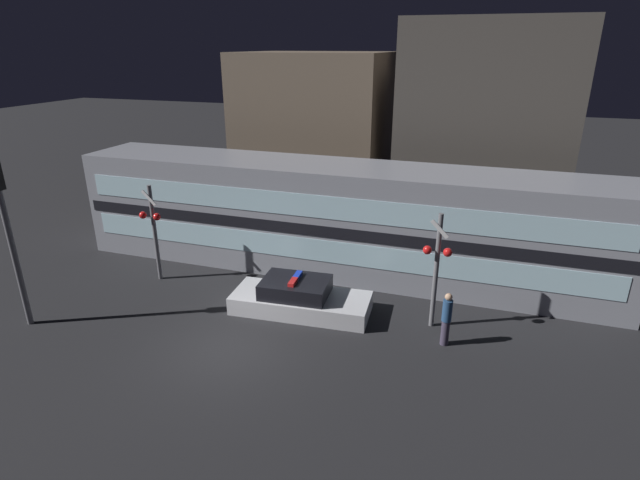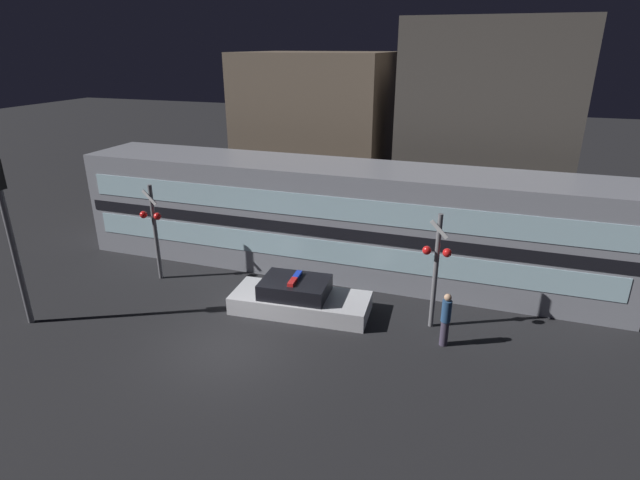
# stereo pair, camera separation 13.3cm
# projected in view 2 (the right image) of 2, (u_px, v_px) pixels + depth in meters

# --- Properties ---
(ground_plane) EXTENTS (120.00, 120.00, 0.00)m
(ground_plane) POSITION_uv_depth(u_px,v_px,m) (229.00, 347.00, 15.08)
(ground_plane) COLOR black
(train) EXTENTS (21.13, 3.15, 4.26)m
(train) POSITION_uv_depth(u_px,v_px,m) (337.00, 219.00, 19.63)
(train) COLOR gray
(train) RESTS_ON ground_plane
(police_car) EXTENTS (4.79, 2.14, 1.26)m
(police_car) POSITION_uv_depth(u_px,v_px,m) (299.00, 299.00, 16.96)
(police_car) COLOR silver
(police_car) RESTS_ON ground_plane
(pedestrian) EXTENTS (0.29, 0.29, 1.73)m
(pedestrian) POSITION_uv_depth(u_px,v_px,m) (446.00, 319.00, 14.86)
(pedestrian) COLOR #3F384C
(pedestrian) RESTS_ON ground_plane
(crossing_signal_near) EXTENTS (0.88, 0.38, 3.83)m
(crossing_signal_near) POSITION_uv_depth(u_px,v_px,m) (436.00, 265.00, 15.36)
(crossing_signal_near) COLOR slate
(crossing_signal_near) RESTS_ON ground_plane
(crossing_signal_far) EXTENTS (0.88, 0.38, 3.75)m
(crossing_signal_far) POSITION_uv_depth(u_px,v_px,m) (154.00, 227.00, 18.70)
(crossing_signal_far) COLOR slate
(crossing_signal_far) RESTS_ON ground_plane
(traffic_light_corner) EXTENTS (0.30, 0.46, 5.42)m
(traffic_light_corner) POSITION_uv_depth(u_px,v_px,m) (9.00, 229.00, 15.22)
(traffic_light_corner) COLOR slate
(traffic_light_corner) RESTS_ON ground_plane
(building_left) EXTENTS (7.40, 6.19, 8.18)m
(building_left) POSITION_uv_depth(u_px,v_px,m) (317.00, 134.00, 26.62)
(building_left) COLOR brown
(building_left) RESTS_ON ground_plane
(building_center) EXTENTS (7.37, 4.17, 9.59)m
(building_center) POSITION_uv_depth(u_px,v_px,m) (484.00, 134.00, 22.21)
(building_center) COLOR #47423D
(building_center) RESTS_ON ground_plane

